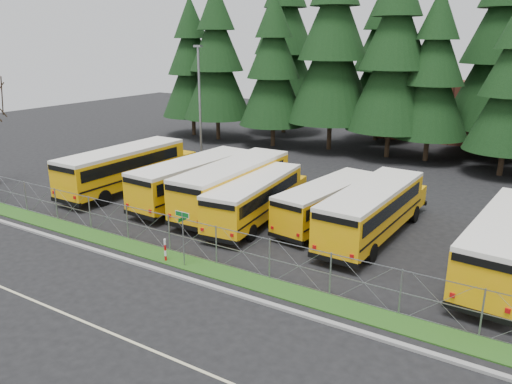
# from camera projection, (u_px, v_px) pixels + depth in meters

# --- Properties ---
(ground) EXTENTS (120.00, 120.00, 0.00)m
(ground) POSITION_uv_depth(u_px,v_px,m) (245.00, 261.00, 24.85)
(ground) COLOR black
(ground) RESTS_ON ground
(curb) EXTENTS (50.00, 0.25, 0.12)m
(curb) POSITION_uv_depth(u_px,v_px,m) (207.00, 285.00, 22.31)
(curb) COLOR gray
(curb) RESTS_ON ground
(grass_verge) EXTENTS (50.00, 1.40, 0.06)m
(grass_verge) POSITION_uv_depth(u_px,v_px,m) (225.00, 274.00, 23.46)
(grass_verge) COLOR #1C4614
(grass_verge) RESTS_ON ground
(road_lane_line) EXTENTS (50.00, 0.12, 0.01)m
(road_lane_line) POSITION_uv_depth(u_px,v_px,m) (127.00, 340.00, 18.34)
(road_lane_line) COLOR beige
(road_lane_line) RESTS_ON ground
(chainlink_fence) EXTENTS (44.00, 0.10, 2.00)m
(chainlink_fence) POSITION_uv_depth(u_px,v_px,m) (233.00, 249.00, 23.75)
(chainlink_fence) COLOR gray
(chainlink_fence) RESTS_ON ground
(brick_building) EXTENTS (22.00, 10.00, 6.00)m
(brick_building) POSITION_uv_depth(u_px,v_px,m) (494.00, 113.00, 53.51)
(brick_building) COLOR brown
(brick_building) RESTS_ON ground
(bus_0) EXTENTS (2.93, 12.00, 3.14)m
(bus_0) POSITION_uv_depth(u_px,v_px,m) (128.00, 169.00, 36.12)
(bus_0) COLOR #EBA907
(bus_0) RESTS_ON ground
(bus_2) EXTENTS (3.32, 11.51, 2.98)m
(bus_2) POSITION_uv_depth(u_px,v_px,m) (197.00, 181.00, 33.45)
(bus_2) COLOR #EBA907
(bus_2) RESTS_ON ground
(bus_3) EXTENTS (3.10, 11.94, 3.11)m
(bus_3) POSITION_uv_depth(u_px,v_px,m) (237.00, 186.00, 31.99)
(bus_3) COLOR #EBA907
(bus_3) RESTS_ON ground
(bus_4) EXTENTS (3.47, 10.66, 2.75)m
(bus_4) POSITION_uv_depth(u_px,v_px,m) (257.00, 199.00, 30.03)
(bus_4) COLOR #EBA907
(bus_4) RESTS_ON ground
(bus_5) EXTENTS (3.59, 10.02, 2.57)m
(bus_5) POSITION_uv_depth(u_px,v_px,m) (330.00, 203.00, 29.53)
(bus_5) COLOR #EBA907
(bus_5) RESTS_ON ground
(bus_6) EXTENTS (3.12, 11.40, 2.96)m
(bus_6) POSITION_uv_depth(u_px,v_px,m) (374.00, 212.00, 27.47)
(bus_6) COLOR #EBA907
(bus_6) RESTS_ON ground
(bus_east) EXTENTS (3.59, 11.72, 3.03)m
(bus_east) POSITION_uv_depth(u_px,v_px,m) (509.00, 246.00, 22.85)
(bus_east) COLOR #EBA907
(bus_east) RESTS_ON ground
(street_sign) EXTENTS (0.84, 0.55, 2.81)m
(street_sign) POSITION_uv_depth(u_px,v_px,m) (183.00, 227.00, 23.70)
(street_sign) COLOR gray
(street_sign) RESTS_ON ground
(striped_bollard) EXTENTS (0.11, 0.11, 1.20)m
(striped_bollard) POSITION_uv_depth(u_px,v_px,m) (165.00, 250.00, 24.64)
(striped_bollard) COLOR #B20C0C
(striped_bollard) RESTS_ON ground
(light_standard) EXTENTS (0.70, 0.35, 10.14)m
(light_standard) POSITION_uv_depth(u_px,v_px,m) (200.00, 102.00, 41.95)
(light_standard) COLOR gray
(light_standard) RESTS_ON ground
(conifer_0) EXTENTS (6.86, 6.86, 15.17)m
(conifer_0) POSITION_uv_depth(u_px,v_px,m) (192.00, 67.00, 55.46)
(conifer_0) COLOR black
(conifer_0) RESTS_ON ground
(conifer_1) EXTENTS (7.39, 7.39, 16.33)m
(conifer_1) POSITION_uv_depth(u_px,v_px,m) (217.00, 63.00, 52.80)
(conifer_1) COLOR black
(conifer_1) RESTS_ON ground
(conifer_2) EXTENTS (6.89, 6.89, 15.23)m
(conifer_2) POSITION_uv_depth(u_px,v_px,m) (274.00, 70.00, 49.46)
(conifer_2) COLOR black
(conifer_2) RESTS_ON ground
(conifer_3) EXTENTS (8.70, 8.70, 19.24)m
(conifer_3) POSITION_uv_depth(u_px,v_px,m) (333.00, 50.00, 47.32)
(conifer_3) COLOR black
(conifer_3) RESTS_ON ground
(conifer_4) EXTENTS (8.02, 8.02, 17.73)m
(conifer_4) POSITION_uv_depth(u_px,v_px,m) (394.00, 59.00, 44.24)
(conifer_4) COLOR black
(conifer_4) RESTS_ON ground
(conifer_5) EXTENTS (6.77, 6.77, 14.98)m
(conifer_5) POSITION_uv_depth(u_px,v_px,m) (434.00, 76.00, 43.22)
(conifer_5) COLOR black
(conifer_5) RESTS_ON ground
(conifer_6) EXTENTS (6.36, 6.36, 14.06)m
(conifer_6) POSITION_uv_depth(u_px,v_px,m) (512.00, 87.00, 38.49)
(conifer_6) COLOR black
(conifer_6) RESTS_ON ground
(conifer_10) EXTENTS (8.95, 8.95, 19.79)m
(conifer_10) POSITION_uv_depth(u_px,v_px,m) (285.00, 46.00, 56.34)
(conifer_10) COLOR black
(conifer_10) RESTS_ON ground
(conifer_11) EXTENTS (7.40, 7.40, 16.36)m
(conifer_11) POSITION_uv_depth(u_px,v_px,m) (380.00, 63.00, 52.32)
(conifer_11) COLOR black
(conifer_11) RESTS_ON ground
(conifer_12) EXTENTS (8.50, 8.50, 18.81)m
(conifer_12) POSITION_uv_depth(u_px,v_px,m) (499.00, 53.00, 44.60)
(conifer_12) COLOR black
(conifer_12) RESTS_ON ground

